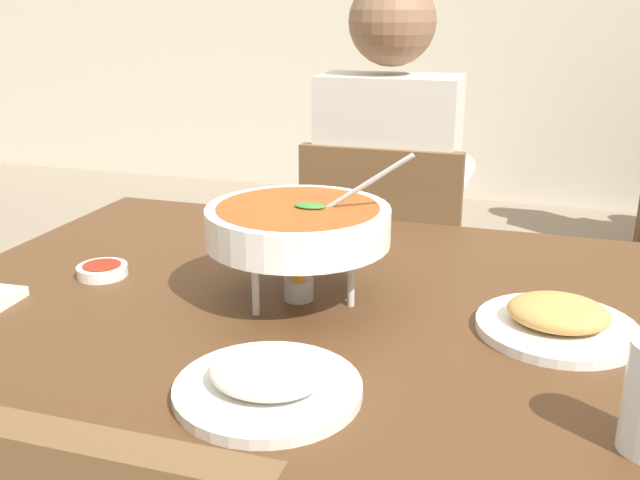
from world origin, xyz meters
TOP-DOWN VIEW (x-y plane):
  - dining_table_main at (0.00, 0.00)m, footprint 1.25×0.95m
  - chair_diner_main at (-0.00, 0.76)m, footprint 0.44×0.44m
  - diner_main at (0.00, 0.80)m, footprint 0.40×0.45m
  - curry_bowl at (0.01, -0.02)m, footprint 0.33×0.30m
  - rice_plate at (0.08, -0.32)m, footprint 0.24×0.24m
  - appetizer_plate at (0.43, -0.02)m, footprint 0.24×0.24m
  - sauce_dish at (-0.36, -0.02)m, footprint 0.09×0.09m

SIDE VIEW (x-z plane):
  - chair_diner_main at x=0.00m, z-range 0.06..0.96m
  - dining_table_main at x=0.00m, z-range 0.28..1.05m
  - diner_main at x=0.00m, z-range 0.09..1.40m
  - sauce_dish at x=-0.36m, z-range 0.77..0.79m
  - rice_plate at x=0.08m, z-range 0.76..0.82m
  - appetizer_plate at x=0.43m, z-range 0.76..0.82m
  - curry_bowl at x=0.01m, z-range 0.77..1.03m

